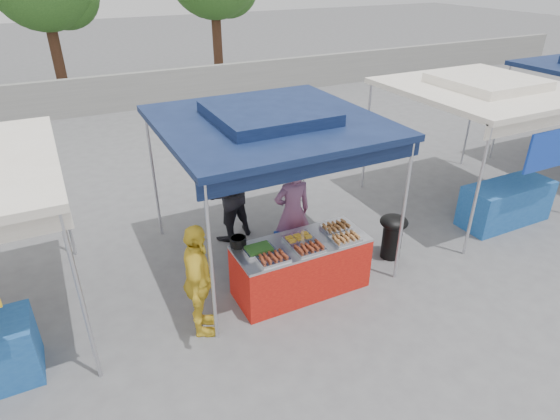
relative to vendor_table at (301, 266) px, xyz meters
name	(u,v)px	position (x,y,z in m)	size (l,w,h in m)	color
ground_plane	(297,285)	(0.00, 0.10, -0.43)	(80.00, 80.00, 0.00)	#5C5D5F
back_wall	(141,91)	(0.00, 11.10, 0.17)	(40.00, 0.25, 1.20)	gray
main_canopy	(269,121)	(0.00, 1.07, 1.94)	(3.20, 3.20, 2.57)	silver
neighbor_stall_right	(495,134)	(4.50, 0.67, 1.18)	(3.20, 3.20, 2.57)	silver
vendor_table	(301,266)	(0.00, 0.00, 0.00)	(2.00, 0.80, 0.85)	red
food_tray_fl	(273,258)	(-0.57, -0.23, 0.46)	(0.42, 0.30, 0.07)	silver
food_tray_fm	(309,249)	(-0.01, -0.24, 0.46)	(0.42, 0.30, 0.07)	silver
food_tray_fr	(345,238)	(0.60, -0.24, 0.46)	(0.42, 0.30, 0.07)	silver
food_tray_bl	(259,250)	(-0.65, 0.06, 0.46)	(0.42, 0.30, 0.07)	silver
food_tray_bm	(299,238)	(-0.01, 0.07, 0.46)	(0.42, 0.30, 0.07)	silver
food_tray_br	(336,227)	(0.66, 0.10, 0.46)	(0.42, 0.30, 0.07)	silver
cooking_pot	(238,242)	(-0.86, 0.33, 0.49)	(0.24, 0.24, 0.14)	black
skewer_cup	(303,245)	(-0.05, -0.12, 0.47)	(0.08, 0.08, 0.10)	silver
wok_burner	(393,233)	(1.80, 0.11, 0.04)	(0.47, 0.47, 0.79)	black
crate_left	(263,263)	(-0.32, 0.68, -0.26)	(0.55, 0.39, 0.33)	#143AA7
crate_right	(291,255)	(0.20, 0.69, -0.27)	(0.51, 0.35, 0.30)	#143AA7
crate_stacked	(291,240)	(0.20, 0.69, 0.02)	(0.47, 0.33, 0.28)	#143AA7
vendor_woman	(292,212)	(0.29, 0.84, 0.45)	(0.64, 0.42, 1.74)	#8D5A83
helper_man	(227,193)	(-0.42, 1.95, 0.46)	(0.86, 0.67, 1.76)	black
customer_person	(198,282)	(-1.63, -0.19, 0.39)	(0.96, 0.40, 1.64)	yellow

